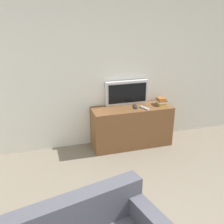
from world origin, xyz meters
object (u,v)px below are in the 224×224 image
object	(u,v)px
tv_stand	(131,126)
book_stack	(161,101)
remote_on_stand	(135,106)
television	(127,93)
remote_secondary	(145,108)

from	to	relation	value
tv_stand	book_stack	world-z (taller)	book_stack
remote_on_stand	book_stack	bearing A→B (deg)	-0.58
tv_stand	remote_on_stand	world-z (taller)	remote_on_stand
tv_stand	television	world-z (taller)	television
tv_stand	television	distance (m)	0.57
book_stack	remote_on_stand	size ratio (longest dim) A/B	1.13
remote_secondary	book_stack	bearing A→B (deg)	17.03
television	remote_secondary	distance (m)	0.41
television	book_stack	bearing A→B (deg)	-19.33
remote_on_stand	television	bearing A→B (deg)	114.69
tv_stand	book_stack	distance (m)	0.66
television	remote_on_stand	distance (m)	0.28
tv_stand	remote_secondary	size ratio (longest dim) A/B	6.66
tv_stand	book_stack	bearing A→B (deg)	-0.67
remote_on_stand	remote_secondary	bearing A→B (deg)	-43.23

